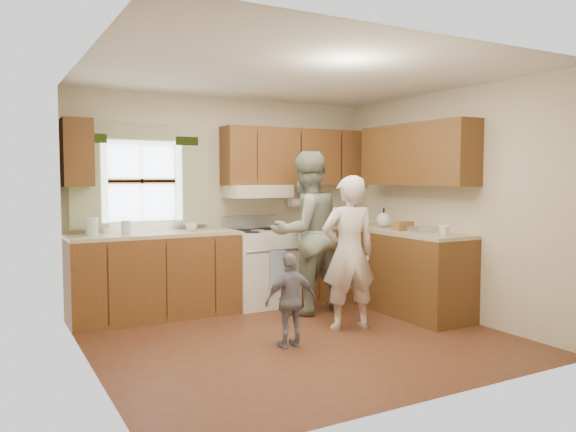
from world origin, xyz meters
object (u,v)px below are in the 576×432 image
woman_left (349,253)px  woman_right (306,233)px  child (291,300)px  stove (261,267)px

woman_left → woman_right: woman_right is taller
woman_right → child: (-0.79, -1.06, -0.49)m
stove → child: (-0.51, -1.64, -0.04)m
woman_left → stove: bearing=-64.4°
woman_left → child: size_ratio=1.82×
woman_left → child: 0.92m
stove → child: size_ratio=1.24×
woman_left → child: woman_left is taller
woman_left → woman_right: 0.82m
stove → woman_right: size_ratio=0.58×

